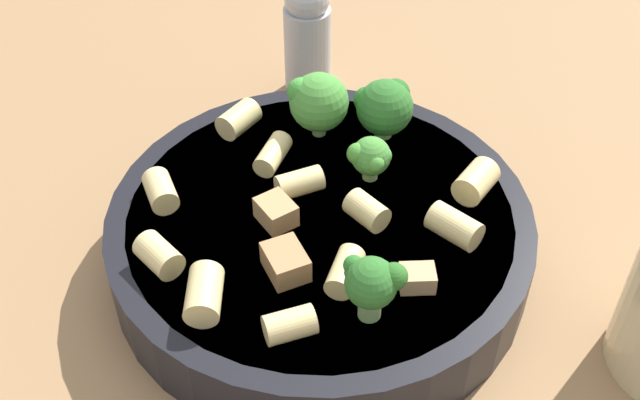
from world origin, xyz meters
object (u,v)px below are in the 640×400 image
rigatoni_1 (161,191)px  rigatoni_7 (273,154)px  rigatoni_9 (454,226)px  rigatoni_10 (367,211)px  broccoli_floret_0 (373,283)px  rigatoni_4 (300,183)px  rigatoni_0 (239,119)px  pasta_bowl (320,234)px  broccoli_floret_1 (317,101)px  broccoli_floret_3 (371,157)px  pepper_shaker (307,35)px  rigatoni_8 (204,294)px  chicken_chunk_1 (276,213)px  chicken_chunk_0 (417,278)px  chicken_chunk_2 (286,262)px  rigatoni_2 (290,325)px  rigatoni_3 (340,273)px  rigatoni_6 (476,181)px  broccoli_floret_2 (384,106)px  rigatoni_5 (159,255)px

rigatoni_1 → rigatoni_7: size_ratio=0.86×
rigatoni_9 → rigatoni_10: 0.05m
broccoli_floret_0 → rigatoni_4: 0.10m
rigatoni_0 → rigatoni_9: same height
broccoli_floret_0 → rigatoni_7: broccoli_floret_0 is taller
pasta_bowl → broccoli_floret_1: 0.08m
broccoli_floret_3 → rigatoni_1: 0.12m
pepper_shaker → rigatoni_8: bearing=-25.4°
broccoli_floret_3 → pepper_shaker: 0.15m
rigatoni_0 → chicken_chunk_1: rigatoni_0 is taller
broccoli_floret_0 → broccoli_floret_1: (-0.14, 0.01, 0.00)m
rigatoni_8 → rigatoni_10: 0.10m
chicken_chunk_1 → chicken_chunk_0: bearing=43.6°
broccoli_floret_3 → rigatoni_0: size_ratio=1.08×
chicken_chunk_2 → rigatoni_10: bearing=116.6°
broccoli_floret_0 → rigatoni_10: size_ratio=1.60×
rigatoni_1 → rigatoni_10: 0.11m
rigatoni_10 → chicken_chunk_2: 0.06m
chicken_chunk_1 → broccoli_floret_1: bearing=150.3°
broccoli_floret_0 → rigatoni_2: broccoli_floret_0 is taller
rigatoni_0 → chicken_chunk_0: 0.16m
rigatoni_4 → rigatoni_0: bearing=-160.3°
rigatoni_10 → pepper_shaker: size_ratio=0.25×
rigatoni_2 → chicken_chunk_1: size_ratio=1.17×
rigatoni_3 → rigatoni_6: rigatoni_6 is taller
rigatoni_0 → rigatoni_6: rigatoni_6 is taller
rigatoni_7 → rigatoni_8: 0.11m
pasta_bowl → rigatoni_10: (0.01, 0.02, 0.02)m
chicken_chunk_2 → rigatoni_9: bearing=91.3°
chicken_chunk_0 → chicken_chunk_2: bearing=-112.2°
rigatoni_3 → rigatoni_0: bearing=-168.5°
rigatoni_8 → broccoli_floret_3: bearing=123.9°
rigatoni_3 → rigatoni_2: bearing=-50.5°
broccoli_floret_3 → rigatoni_9: bearing=27.5°
rigatoni_0 → rigatoni_2: bearing=-1.5°
chicken_chunk_0 → chicken_chunk_2: chicken_chunk_2 is taller
rigatoni_1 → rigatoni_2: 0.12m
broccoli_floret_1 → chicken_chunk_2: bearing=-21.9°
rigatoni_9 → rigatoni_3: bearing=-76.8°
chicken_chunk_1 → rigatoni_0: bearing=-176.2°
broccoli_floret_1 → rigatoni_7: broccoli_floret_1 is taller
broccoli_floret_0 → broccoli_floret_2: broccoli_floret_2 is taller
broccoli_floret_0 → rigatoni_4: (-0.09, -0.01, -0.02)m
broccoli_floret_3 → rigatoni_6: bearing=63.3°
rigatoni_4 → rigatoni_5: bearing=-65.7°
broccoli_floret_2 → chicken_chunk_0: broccoli_floret_2 is taller
broccoli_floret_1 → broccoli_floret_0: bearing=-3.5°
broccoli_floret_0 → rigatoni_1: size_ratio=1.48×
rigatoni_7 → pepper_shaker: 0.13m
rigatoni_4 → rigatoni_5: size_ratio=1.07×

